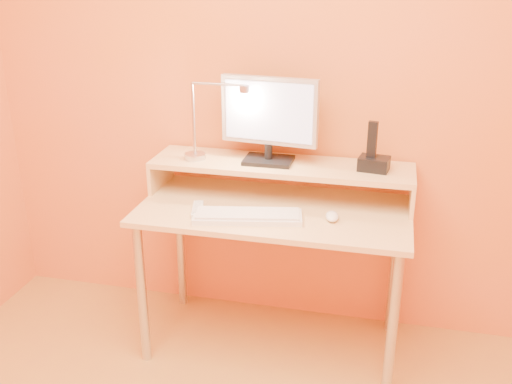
% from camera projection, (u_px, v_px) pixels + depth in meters
% --- Properties ---
extents(wall_back, '(3.00, 0.04, 2.50)m').
position_uv_depth(wall_back, '(289.00, 75.00, 2.70)').
color(wall_back, '#DD734A').
rests_on(wall_back, floor).
extents(desk_leg_fl, '(0.04, 0.04, 0.69)m').
position_uv_depth(desk_leg_fl, '(142.00, 294.00, 2.63)').
color(desk_leg_fl, silver).
rests_on(desk_leg_fl, floor).
extents(desk_leg_fr, '(0.04, 0.04, 0.69)m').
position_uv_depth(desk_leg_fr, '(392.00, 327.00, 2.40)').
color(desk_leg_fr, silver).
rests_on(desk_leg_fr, floor).
extents(desk_leg_bl, '(0.04, 0.04, 0.69)m').
position_uv_depth(desk_leg_bl, '(181.00, 245.00, 3.08)').
color(desk_leg_bl, silver).
rests_on(desk_leg_bl, floor).
extents(desk_leg_br, '(0.04, 0.04, 0.69)m').
position_uv_depth(desk_leg_br, '(394.00, 269.00, 2.85)').
color(desk_leg_br, silver).
rests_on(desk_leg_br, floor).
extents(desk_lower, '(1.20, 0.60, 0.02)m').
position_uv_depth(desk_lower, '(274.00, 210.00, 2.61)').
color(desk_lower, '#E5BC7D').
rests_on(desk_lower, floor).
extents(shelf_riser_left, '(0.02, 0.30, 0.14)m').
position_uv_depth(shelf_riser_left, '(161.00, 172.00, 2.84)').
color(shelf_riser_left, '#E5BC7D').
rests_on(shelf_riser_left, desk_lower).
extents(shelf_riser_right, '(0.02, 0.30, 0.14)m').
position_uv_depth(shelf_riser_right, '(412.00, 193.00, 2.59)').
color(shelf_riser_right, '#E5BC7D').
rests_on(shelf_riser_right, desk_lower).
extents(desk_shelf, '(1.20, 0.30, 0.02)m').
position_uv_depth(desk_shelf, '(281.00, 166.00, 2.68)').
color(desk_shelf, '#E5BC7D').
rests_on(desk_shelf, desk_lower).
extents(monitor_foot, '(0.22, 0.16, 0.02)m').
position_uv_depth(monitor_foot, '(268.00, 160.00, 2.69)').
color(monitor_foot, black).
rests_on(monitor_foot, desk_shelf).
extents(monitor_neck, '(0.04, 0.04, 0.07)m').
position_uv_depth(monitor_neck, '(269.00, 151.00, 2.67)').
color(monitor_neck, black).
rests_on(monitor_neck, monitor_foot).
extents(monitor_panel, '(0.45, 0.08, 0.30)m').
position_uv_depth(monitor_panel, '(269.00, 111.00, 2.61)').
color(monitor_panel, '#B4B4B5').
rests_on(monitor_panel, monitor_neck).
extents(monitor_back, '(0.40, 0.06, 0.26)m').
position_uv_depth(monitor_back, '(270.00, 110.00, 2.63)').
color(monitor_back, black).
rests_on(monitor_back, monitor_panel).
extents(monitor_screen, '(0.40, 0.05, 0.26)m').
position_uv_depth(monitor_screen, '(268.00, 112.00, 2.60)').
color(monitor_screen, silver).
rests_on(monitor_screen, monitor_panel).
extents(lamp_base, '(0.10, 0.10, 0.02)m').
position_uv_depth(lamp_base, '(195.00, 156.00, 2.73)').
color(lamp_base, silver).
rests_on(lamp_base, desk_shelf).
extents(lamp_post, '(0.01, 0.01, 0.33)m').
position_uv_depth(lamp_post, '(194.00, 119.00, 2.67)').
color(lamp_post, silver).
rests_on(lamp_post, lamp_base).
extents(lamp_arm, '(0.24, 0.01, 0.01)m').
position_uv_depth(lamp_arm, '(218.00, 84.00, 2.58)').
color(lamp_arm, silver).
rests_on(lamp_arm, lamp_post).
extents(lamp_head, '(0.04, 0.04, 0.03)m').
position_uv_depth(lamp_head, '(244.00, 89.00, 2.56)').
color(lamp_head, silver).
rests_on(lamp_head, lamp_arm).
extents(lamp_bulb, '(0.03, 0.03, 0.00)m').
position_uv_depth(lamp_bulb, '(244.00, 92.00, 2.57)').
color(lamp_bulb, '#FFEAC6').
rests_on(lamp_bulb, lamp_head).
extents(phone_dock, '(0.14, 0.12, 0.06)m').
position_uv_depth(phone_dock, '(374.00, 164.00, 2.58)').
color(phone_dock, black).
rests_on(phone_dock, desk_shelf).
extents(phone_handset, '(0.04, 0.03, 0.16)m').
position_uv_depth(phone_handset, '(372.00, 139.00, 2.54)').
color(phone_handset, black).
rests_on(phone_handset, phone_dock).
extents(phone_led, '(0.01, 0.00, 0.04)m').
position_uv_depth(phone_led, '(384.00, 168.00, 2.52)').
color(phone_led, '#3489EC').
rests_on(phone_led, phone_dock).
extents(keyboard, '(0.48, 0.23, 0.02)m').
position_uv_depth(keyboard, '(248.00, 217.00, 2.48)').
color(keyboard, white).
rests_on(keyboard, desk_lower).
extents(mouse, '(0.07, 0.10, 0.03)m').
position_uv_depth(mouse, '(332.00, 216.00, 2.48)').
color(mouse, white).
rests_on(mouse, desk_lower).
extents(remote_control, '(0.08, 0.17, 0.02)m').
position_uv_depth(remote_control, '(197.00, 209.00, 2.56)').
color(remote_control, white).
rests_on(remote_control, desk_lower).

